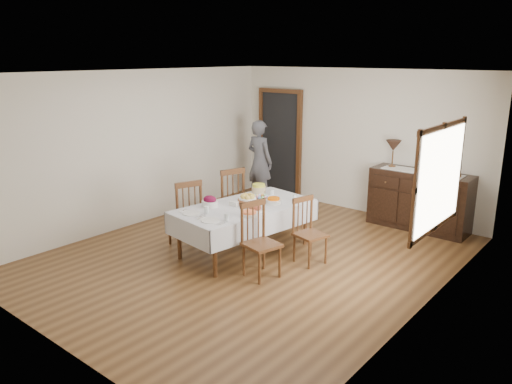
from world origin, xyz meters
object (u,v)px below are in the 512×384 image
Objects in this scene: chair_right_near at (259,239)px; sideboard at (420,200)px; chair_left_near at (186,213)px; chair_left_far at (229,200)px; chair_right_far at (308,230)px; dining_table at (244,211)px; person at (260,159)px; table_lamp at (393,146)px.

sideboard is at bearing -2.57° from chair_right_near.
chair_right_near is at bearing 105.79° from chair_left_near.
chair_left_far reaches higher than chair_right_near.
chair_right_near is at bearing 177.19° from chair_right_far.
chair_right_near is 1.08× the size of chair_right_far.
dining_table is 3.07m from sideboard.
person is (-2.41, 1.91, 0.40)m from chair_right_far.
dining_table is at bearing 75.99° from chair_left_far.
person reaches higher than chair_right_near.
chair_right_near reaches higher than chair_right_far.
dining_table is 1.35× the size of sideboard.
person is at bearing -171.75° from sideboard.
sideboard reaches higher than chair_right_far.
chair_right_near is at bearing 133.12° from person.
dining_table is at bearing -121.19° from sideboard.
chair_left_near is at bearing 99.92° from chair_right_near.
dining_table is 2.01× the size of chair_left_far.
chair_right_far is 2.53m from table_lamp.
person reaches higher than table_lamp.
person is at bearing 52.19° from chair_right_near.
chair_left_near is at bearing 108.89° from person.
chair_left_far is at bearing -163.41° from chair_left_near.
chair_left_near is 1.06× the size of chair_right_near.
table_lamp is at bearing 158.83° from chair_left_far.
chair_right_far is 2.01× the size of table_lamp.
person is (-1.47, 2.18, 0.24)m from dining_table.
person is (-2.17, 2.69, 0.36)m from chair_right_near.
table_lamp is (0.36, 3.16, 0.83)m from chair_right_near.
chair_left_far reaches higher than sideboard.
chair_right_far is at bearing 24.43° from dining_table.
sideboard is (2.39, 3.05, -0.04)m from chair_left_near.
table_lamp reaches higher than chair_left_far.
chair_left_near is 0.61× the size of person.
chair_left_far is at bearing 155.68° from dining_table.
person is (-0.68, 2.60, 0.33)m from chair_left_near.
person is at bearing 66.06° from chair_right_far.
person is at bearing -146.18° from chair_left_near.
dining_table is 0.90m from chair_left_far.
table_lamp is at bearing 6.92° from chair_right_near.
dining_table is at bearing 128.37° from person.
table_lamp is (2.53, 0.47, 0.47)m from person.
chair_left_near is (-0.80, -0.42, -0.09)m from dining_table.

